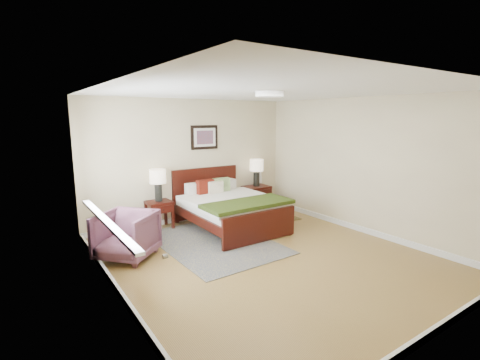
{
  "coord_description": "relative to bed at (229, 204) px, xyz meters",
  "views": [
    {
      "loc": [
        -3.22,
        -3.96,
        2.14
      ],
      "look_at": [
        0.16,
        0.98,
        1.05
      ],
      "focal_mm": 26.0,
      "sensor_mm": 36.0,
      "label": 1
    }
  ],
  "objects": [
    {
      "name": "back_wall",
      "position": [
        -0.28,
        0.97,
        0.76
      ],
      "size": [
        4.5,
        0.04,
        2.5
      ],
      "primitive_type": "cube",
      "color": "beige",
      "rests_on": "ground"
    },
    {
      "name": "window",
      "position": [
        -2.48,
        -0.83,
        0.88
      ],
      "size": [
        0.11,
        2.72,
        1.32
      ],
      "color": "silver",
      "rests_on": "left_wall"
    },
    {
      "name": "bed",
      "position": [
        0.0,
        0.0,
        0.0
      ],
      "size": [
        1.64,
        1.97,
        1.06
      ],
      "color": "#380E08",
      "rests_on": "ground"
    },
    {
      "name": "rug_navy",
      "position": [
        1.21,
        0.27,
        -0.49
      ],
      "size": [
        0.89,
        1.29,
        0.01
      ],
      "primitive_type": "cube",
      "rotation": [
        0.0,
        0.0,
        -0.05
      ],
      "color": "black",
      "rests_on": "ground"
    },
    {
      "name": "floor",
      "position": [
        -0.28,
        -1.53,
        -0.49
      ],
      "size": [
        5.0,
        5.0,
        0.0
      ],
      "primitive_type": "plane",
      "color": "olive",
      "rests_on": "ground"
    },
    {
      "name": "rug_persian",
      "position": [
        -0.64,
        -0.53,
        -0.49
      ],
      "size": [
        1.76,
        2.46,
        0.01
      ],
      "primitive_type": "cube",
      "rotation": [
        0.0,
        0.0,
        0.02
      ],
      "color": "#0C193D",
      "rests_on": "ground"
    },
    {
      "name": "door",
      "position": [
        -2.51,
        -3.28,
        0.58
      ],
      "size": [
        0.06,
        1.0,
        2.18
      ],
      "color": "silver",
      "rests_on": "ground"
    },
    {
      "name": "front_wall",
      "position": [
        -0.28,
        -4.03,
        0.76
      ],
      "size": [
        4.5,
        0.04,
        2.5
      ],
      "primitive_type": "cube",
      "color": "beige",
      "rests_on": "ground"
    },
    {
      "name": "right_wall",
      "position": [
        1.97,
        -1.53,
        0.76
      ],
      "size": [
        0.04,
        5.0,
        2.5
      ],
      "primitive_type": "cube",
      "color": "beige",
      "rests_on": "ground"
    },
    {
      "name": "nightstand_left",
      "position": [
        -1.13,
        0.72,
        -0.07
      ],
      "size": [
        0.46,
        0.41,
        0.55
      ],
      "color": "#380E08",
      "rests_on": "ground"
    },
    {
      "name": "wall_art",
      "position": [
        0.0,
        0.94,
        1.23
      ],
      "size": [
        0.62,
        0.05,
        0.5
      ],
      "color": "black",
      "rests_on": "back_wall"
    },
    {
      "name": "left_wall",
      "position": [
        -2.53,
        -1.53,
        0.76
      ],
      "size": [
        0.04,
        5.0,
        2.5
      ],
      "primitive_type": "cube",
      "color": "beige",
      "rests_on": "ground"
    },
    {
      "name": "ceiling",
      "position": [
        -0.28,
        -1.53,
        2.01
      ],
      "size": [
        4.5,
        5.0,
        0.02
      ],
      "primitive_type": "cube",
      "color": "white",
      "rests_on": "back_wall"
    },
    {
      "name": "armchair",
      "position": [
        -2.08,
        -0.35,
        -0.13
      ],
      "size": [
        1.11,
        1.11,
        0.73
      ],
      "primitive_type": "imported",
      "rotation": [
        0.0,
        0.0,
        -0.85
      ],
      "color": "brown",
      "rests_on": "ground"
    },
    {
      "name": "ceil_fixture",
      "position": [
        -0.28,
        -1.53,
        1.97
      ],
      "size": [
        0.44,
        0.44,
        0.08
      ],
      "color": "white",
      "rests_on": "ceiling"
    },
    {
      "name": "nightstand_right",
      "position": [
        1.22,
        0.73,
        -0.13
      ],
      "size": [
        0.58,
        0.44,
        0.58
      ],
      "color": "#380E08",
      "rests_on": "ground"
    },
    {
      "name": "lamp_left",
      "position": [
        -1.13,
        0.74,
        0.47
      ],
      "size": [
        0.31,
        0.31,
        0.61
      ],
      "color": "black",
      "rests_on": "nightstand_left"
    },
    {
      "name": "lamp_right",
      "position": [
        1.22,
        0.74,
        0.5
      ],
      "size": [
        0.31,
        0.31,
        0.61
      ],
      "color": "black",
      "rests_on": "nightstand_right"
    }
  ]
}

